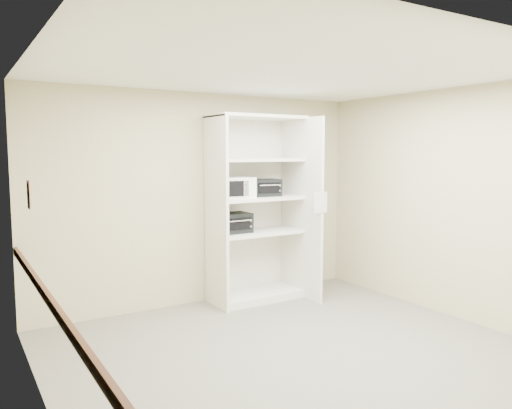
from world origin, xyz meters
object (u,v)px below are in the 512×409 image
shelving_unit (259,215)px  toaster_oven_lower (232,223)px  microwave (235,188)px  toaster_oven_upper (264,188)px

shelving_unit → toaster_oven_lower: bearing=173.4°
microwave → toaster_oven_upper: size_ratio=1.13×
toaster_oven_lower → shelving_unit: bearing=-6.9°
toaster_oven_lower → toaster_oven_upper: bearing=-1.9°
shelving_unit → microwave: bearing=-176.1°
microwave → toaster_oven_upper: microwave is taller
shelving_unit → toaster_oven_upper: size_ratio=6.20×
toaster_oven_upper → toaster_oven_lower: 0.65m
shelving_unit → microwave: size_ratio=5.48×
microwave → toaster_oven_lower: 0.46m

